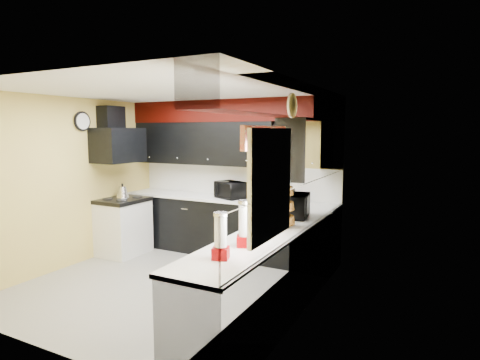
% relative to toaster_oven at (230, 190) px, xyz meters
% --- Properties ---
extents(ground, '(3.60, 3.60, 0.00)m').
position_rel_toaster_oven_xyz_m(ground, '(-0.09, -1.47, -1.07)').
color(ground, gray).
rests_on(ground, ground).
extents(wall_back, '(3.60, 0.06, 2.50)m').
position_rel_toaster_oven_xyz_m(wall_back, '(-0.09, 0.33, 0.18)').
color(wall_back, '#E0C666').
rests_on(wall_back, ground).
extents(wall_right, '(0.06, 3.60, 2.50)m').
position_rel_toaster_oven_xyz_m(wall_right, '(1.71, -1.47, 0.18)').
color(wall_right, '#E0C666').
rests_on(wall_right, ground).
extents(wall_left, '(0.06, 3.60, 2.50)m').
position_rel_toaster_oven_xyz_m(wall_left, '(-1.89, -1.47, 0.18)').
color(wall_left, '#E0C666').
rests_on(wall_left, ground).
extents(ceiling, '(3.60, 3.60, 0.06)m').
position_rel_toaster_oven_xyz_m(ceiling, '(-0.09, -1.47, 1.43)').
color(ceiling, white).
rests_on(ceiling, wall_back).
extents(cab_back, '(3.60, 0.60, 0.90)m').
position_rel_toaster_oven_xyz_m(cab_back, '(-0.09, 0.03, -0.62)').
color(cab_back, black).
rests_on(cab_back, ground).
extents(cab_right, '(0.60, 3.00, 0.90)m').
position_rel_toaster_oven_xyz_m(cab_right, '(1.41, -1.77, -0.62)').
color(cab_right, black).
rests_on(cab_right, ground).
extents(counter_back, '(3.62, 0.64, 0.04)m').
position_rel_toaster_oven_xyz_m(counter_back, '(-0.09, 0.03, -0.15)').
color(counter_back, white).
rests_on(counter_back, cab_back).
extents(counter_right, '(0.64, 3.02, 0.04)m').
position_rel_toaster_oven_xyz_m(counter_right, '(1.41, -1.77, -0.15)').
color(counter_right, white).
rests_on(counter_right, cab_right).
extents(splash_back, '(3.60, 0.02, 0.50)m').
position_rel_toaster_oven_xyz_m(splash_back, '(-0.09, 0.32, 0.12)').
color(splash_back, white).
rests_on(splash_back, counter_back).
extents(splash_right, '(0.02, 3.60, 0.50)m').
position_rel_toaster_oven_xyz_m(splash_right, '(1.70, -1.47, 0.12)').
color(splash_right, white).
rests_on(splash_right, counter_right).
extents(upper_back, '(2.60, 0.35, 0.70)m').
position_rel_toaster_oven_xyz_m(upper_back, '(-0.59, 0.16, 0.73)').
color(upper_back, black).
rests_on(upper_back, wall_back).
extents(upper_right, '(0.35, 1.80, 0.70)m').
position_rel_toaster_oven_xyz_m(upper_right, '(1.53, -0.57, 0.73)').
color(upper_right, black).
rests_on(upper_right, wall_right).
extents(soffit_back, '(3.60, 0.36, 0.35)m').
position_rel_toaster_oven_xyz_m(soffit_back, '(-0.09, 0.15, 1.25)').
color(soffit_back, black).
rests_on(soffit_back, wall_back).
extents(soffit_right, '(0.36, 3.24, 0.35)m').
position_rel_toaster_oven_xyz_m(soffit_right, '(1.53, -1.65, 1.25)').
color(soffit_right, black).
rests_on(soffit_right, wall_right).
extents(stove, '(0.60, 0.75, 0.86)m').
position_rel_toaster_oven_xyz_m(stove, '(-1.59, -0.72, -0.64)').
color(stove, white).
rests_on(stove, ground).
extents(cooktop, '(0.62, 0.77, 0.06)m').
position_rel_toaster_oven_xyz_m(cooktop, '(-1.59, -0.72, -0.18)').
color(cooktop, black).
rests_on(cooktop, stove).
extents(hood, '(0.50, 0.78, 0.55)m').
position_rel_toaster_oven_xyz_m(hood, '(-1.64, -0.72, 0.71)').
color(hood, black).
rests_on(hood, wall_left).
extents(hood_duct, '(0.24, 0.40, 0.40)m').
position_rel_toaster_oven_xyz_m(hood_duct, '(-1.77, -0.72, 1.13)').
color(hood_duct, black).
rests_on(hood_duct, wall_left).
extents(window, '(0.03, 0.86, 0.96)m').
position_rel_toaster_oven_xyz_m(window, '(1.69, -2.37, 0.48)').
color(window, white).
rests_on(window, wall_right).
extents(valance, '(0.04, 0.88, 0.20)m').
position_rel_toaster_oven_xyz_m(valance, '(1.64, -2.37, 0.88)').
color(valance, red).
rests_on(valance, wall_right).
extents(pan_top, '(0.03, 0.22, 0.40)m').
position_rel_toaster_oven_xyz_m(pan_top, '(0.73, 0.08, 0.93)').
color(pan_top, black).
rests_on(pan_top, upper_back).
extents(pan_mid, '(0.03, 0.28, 0.46)m').
position_rel_toaster_oven_xyz_m(pan_mid, '(0.73, -0.05, 0.68)').
color(pan_mid, black).
rests_on(pan_mid, upper_back).
extents(pan_low, '(0.03, 0.24, 0.42)m').
position_rel_toaster_oven_xyz_m(pan_low, '(0.73, 0.21, 0.65)').
color(pan_low, black).
rests_on(pan_low, upper_back).
extents(cut_board, '(0.03, 0.26, 0.35)m').
position_rel_toaster_oven_xyz_m(cut_board, '(0.74, -0.17, 0.73)').
color(cut_board, white).
rests_on(cut_board, upper_back).
extents(baskets, '(0.27, 0.27, 0.50)m').
position_rel_toaster_oven_xyz_m(baskets, '(1.43, -1.42, 0.11)').
color(baskets, brown).
rests_on(baskets, upper_right).
extents(clock, '(0.03, 0.30, 0.30)m').
position_rel_toaster_oven_xyz_m(clock, '(-1.86, -1.22, 1.08)').
color(clock, black).
rests_on(clock, wall_left).
extents(deco_plate, '(0.03, 0.24, 0.24)m').
position_rel_toaster_oven_xyz_m(deco_plate, '(1.68, -1.82, 1.18)').
color(deco_plate, white).
rests_on(deco_plate, wall_right).
extents(toaster_oven, '(0.58, 0.54, 0.27)m').
position_rel_toaster_oven_xyz_m(toaster_oven, '(0.00, 0.00, 0.00)').
color(toaster_oven, black).
rests_on(toaster_oven, counter_back).
extents(microwave, '(0.45, 0.58, 0.29)m').
position_rel_toaster_oven_xyz_m(microwave, '(1.38, -0.88, 0.01)').
color(microwave, black).
rests_on(microwave, counter_right).
extents(utensil_crock, '(0.16, 0.16, 0.14)m').
position_rel_toaster_oven_xyz_m(utensil_crock, '(0.75, 0.07, -0.06)').
color(utensil_crock, silver).
rests_on(utensil_crock, counter_back).
extents(knife_block, '(0.10, 0.13, 0.21)m').
position_rel_toaster_oven_xyz_m(knife_block, '(1.01, 0.05, -0.03)').
color(knife_block, black).
rests_on(knife_block, counter_back).
extents(kettle, '(0.24, 0.24, 0.18)m').
position_rel_toaster_oven_xyz_m(kettle, '(-1.67, -0.63, -0.06)').
color(kettle, '#BBBAC0').
rests_on(kettle, cooktop).
extents(dispenser_a, '(0.20, 0.20, 0.41)m').
position_rel_toaster_oven_xyz_m(dispenser_a, '(1.41, -2.30, 0.07)').
color(dispenser_a, '#5B000C').
rests_on(dispenser_a, counter_right).
extents(dispenser_b, '(0.17, 0.17, 0.36)m').
position_rel_toaster_oven_xyz_m(dispenser_b, '(1.39, -2.73, 0.05)').
color(dispenser_b, '#620708').
rests_on(dispenser_b, counter_right).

